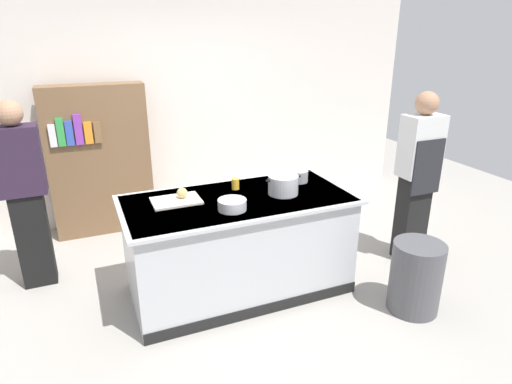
{
  "coord_description": "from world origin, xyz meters",
  "views": [
    {
      "loc": [
        -1.22,
        -3.28,
        2.28
      ],
      "look_at": [
        0.25,
        0.2,
        0.85
      ],
      "focal_mm": 30.83,
      "sensor_mm": 36.0,
      "label": 1
    }
  ],
  "objects_px": {
    "person_guest": "(25,192)",
    "mixing_bowl": "(232,205)",
    "trash_bin": "(416,277)",
    "onion": "(182,193)",
    "bookshelf": "(100,161)",
    "person_chef": "(417,174)",
    "sauce_pan": "(298,176)",
    "stock_pot": "(283,185)",
    "juice_cup": "(235,184)"
  },
  "relations": [
    {
      "from": "mixing_bowl",
      "to": "person_guest",
      "type": "xyz_separation_m",
      "value": [
        -1.56,
        1.05,
        -0.03
      ]
    },
    {
      "from": "sauce_pan",
      "to": "juice_cup",
      "type": "xyz_separation_m",
      "value": [
        -0.62,
        0.04,
        -0.0
      ]
    },
    {
      "from": "onion",
      "to": "mixing_bowl",
      "type": "height_order",
      "value": "onion"
    },
    {
      "from": "bookshelf",
      "to": "stock_pot",
      "type": "bearing_deg",
      "value": -52.94
    },
    {
      "from": "bookshelf",
      "to": "person_guest",
      "type": "bearing_deg",
      "value": -126.03
    },
    {
      "from": "mixing_bowl",
      "to": "person_chef",
      "type": "xyz_separation_m",
      "value": [
        1.97,
        0.09,
        -0.03
      ]
    },
    {
      "from": "sauce_pan",
      "to": "mixing_bowl",
      "type": "xyz_separation_m",
      "value": [
        -0.81,
        -0.4,
        -0.01
      ]
    },
    {
      "from": "stock_pot",
      "to": "bookshelf",
      "type": "distance_m",
      "value": 2.32
    },
    {
      "from": "onion",
      "to": "trash_bin",
      "type": "xyz_separation_m",
      "value": [
        1.71,
        -1.0,
        -0.66
      ]
    },
    {
      "from": "trash_bin",
      "to": "person_guest",
      "type": "height_order",
      "value": "person_guest"
    },
    {
      "from": "juice_cup",
      "to": "person_guest",
      "type": "distance_m",
      "value": 1.86
    },
    {
      "from": "sauce_pan",
      "to": "juice_cup",
      "type": "distance_m",
      "value": 0.62
    },
    {
      "from": "stock_pot",
      "to": "sauce_pan",
      "type": "xyz_separation_m",
      "value": [
        0.27,
        0.24,
        -0.03
      ]
    },
    {
      "from": "onion",
      "to": "trash_bin",
      "type": "distance_m",
      "value": 2.09
    },
    {
      "from": "trash_bin",
      "to": "stock_pot",
      "type": "bearing_deg",
      "value": 136.61
    },
    {
      "from": "sauce_pan",
      "to": "trash_bin",
      "type": "bearing_deg",
      "value": -60.89
    },
    {
      "from": "onion",
      "to": "person_guest",
      "type": "relative_size",
      "value": 0.05
    },
    {
      "from": "juice_cup",
      "to": "sauce_pan",
      "type": "bearing_deg",
      "value": -3.36
    },
    {
      "from": "onion",
      "to": "bookshelf",
      "type": "bearing_deg",
      "value": 108.24
    },
    {
      "from": "juice_cup",
      "to": "trash_bin",
      "type": "distance_m",
      "value": 1.74
    },
    {
      "from": "person_chef",
      "to": "mixing_bowl",
      "type": "bearing_deg",
      "value": 99.65
    },
    {
      "from": "sauce_pan",
      "to": "mixing_bowl",
      "type": "distance_m",
      "value": 0.9
    },
    {
      "from": "onion",
      "to": "bookshelf",
      "type": "distance_m",
      "value": 1.75
    },
    {
      "from": "juice_cup",
      "to": "onion",
      "type": "bearing_deg",
      "value": -171.39
    },
    {
      "from": "stock_pot",
      "to": "bookshelf",
      "type": "relative_size",
      "value": 0.19
    },
    {
      "from": "mixing_bowl",
      "to": "juice_cup",
      "type": "xyz_separation_m",
      "value": [
        0.19,
        0.43,
        0.01
      ]
    },
    {
      "from": "stock_pot",
      "to": "person_guest",
      "type": "xyz_separation_m",
      "value": [
        -2.09,
        0.89,
        -0.07
      ]
    },
    {
      "from": "onion",
      "to": "stock_pot",
      "type": "relative_size",
      "value": 0.27
    },
    {
      "from": "bookshelf",
      "to": "person_chef",
      "type": "bearing_deg",
      "value": -34.08
    },
    {
      "from": "trash_bin",
      "to": "bookshelf",
      "type": "relative_size",
      "value": 0.36
    },
    {
      "from": "onion",
      "to": "sauce_pan",
      "type": "height_order",
      "value": "same"
    },
    {
      "from": "juice_cup",
      "to": "person_guest",
      "type": "bearing_deg",
      "value": 160.46
    },
    {
      "from": "onion",
      "to": "stock_pot",
      "type": "xyz_separation_m",
      "value": [
        0.85,
        -0.19,
        0.02
      ]
    },
    {
      "from": "trash_bin",
      "to": "person_chef",
      "type": "bearing_deg",
      "value": 51.89
    },
    {
      "from": "sauce_pan",
      "to": "person_chef",
      "type": "height_order",
      "value": "person_chef"
    },
    {
      "from": "stock_pot",
      "to": "onion",
      "type": "bearing_deg",
      "value": 167.12
    },
    {
      "from": "mixing_bowl",
      "to": "sauce_pan",
      "type": "bearing_deg",
      "value": 26.17
    },
    {
      "from": "trash_bin",
      "to": "person_guest",
      "type": "xyz_separation_m",
      "value": [
        -2.95,
        1.7,
        0.6
      ]
    },
    {
      "from": "sauce_pan",
      "to": "person_chef",
      "type": "xyz_separation_m",
      "value": [
        1.16,
        -0.3,
        -0.04
      ]
    },
    {
      "from": "trash_bin",
      "to": "person_guest",
      "type": "distance_m",
      "value": 3.46
    },
    {
      "from": "mixing_bowl",
      "to": "bookshelf",
      "type": "relative_size",
      "value": 0.14
    },
    {
      "from": "onion",
      "to": "bookshelf",
      "type": "height_order",
      "value": "bookshelf"
    },
    {
      "from": "bookshelf",
      "to": "juice_cup",
      "type": "bearing_deg",
      "value": -56.31
    },
    {
      "from": "sauce_pan",
      "to": "person_guest",
      "type": "xyz_separation_m",
      "value": [
        -2.37,
        0.66,
        -0.04
      ]
    },
    {
      "from": "stock_pot",
      "to": "mixing_bowl",
      "type": "relative_size",
      "value": 1.42
    },
    {
      "from": "bookshelf",
      "to": "onion",
      "type": "bearing_deg",
      "value": -71.76
    },
    {
      "from": "person_guest",
      "to": "mixing_bowl",
      "type": "bearing_deg",
      "value": 39.77
    },
    {
      "from": "onion",
      "to": "person_chef",
      "type": "xyz_separation_m",
      "value": [
        2.29,
        -0.26,
        -0.05
      ]
    },
    {
      "from": "juice_cup",
      "to": "bookshelf",
      "type": "relative_size",
      "value": 0.06
    },
    {
      "from": "stock_pot",
      "to": "bookshelf",
      "type": "xyz_separation_m",
      "value": [
        -1.4,
        1.85,
        -0.13
      ]
    }
  ]
}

